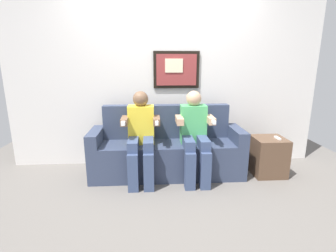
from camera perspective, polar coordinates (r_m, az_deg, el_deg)
ground_plane at (r=3.19m, az=0.18°, el=-12.95°), size 5.66×5.66×0.00m
back_wall_assembly at (r=3.61m, az=-0.57°, el=11.72°), size 4.36×0.10×2.60m
couch at (r=3.37m, az=-0.19°, el=-5.68°), size 1.96×0.58×0.90m
person_on_left at (r=3.12m, az=-6.07°, el=-1.73°), size 0.46×0.56×1.11m
person_on_right at (r=3.16m, az=5.98°, el=-1.53°), size 0.46×0.56×1.11m
side_table_right at (r=3.62m, az=21.55°, el=-6.32°), size 0.40×0.40×0.50m
spare_remote_on_table at (r=3.55m, az=23.35°, el=-2.48°), size 0.04×0.13×0.02m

